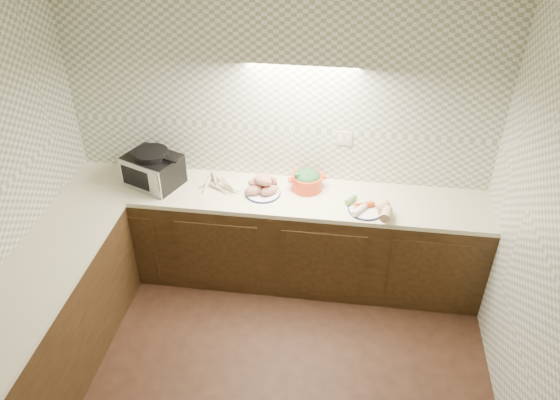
# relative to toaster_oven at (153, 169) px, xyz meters

# --- Properties ---
(room) EXTENTS (3.60, 3.60, 2.60)m
(room) POSITION_rel_toaster_oven_xyz_m (1.05, -1.53, 0.58)
(room) COLOR black
(room) RESTS_ON ground
(counter) EXTENTS (3.60, 3.60, 0.90)m
(counter) POSITION_rel_toaster_oven_xyz_m (0.37, -0.84, -0.60)
(counter) COLOR black
(counter) RESTS_ON ground
(toaster_oven) EXTENTS (0.54, 0.49, 0.32)m
(toaster_oven) POSITION_rel_toaster_oven_xyz_m (0.00, 0.00, 0.00)
(toaster_oven) COLOR black
(toaster_oven) RESTS_ON counter
(parsnip_pile) EXTENTS (0.45, 0.36, 0.07)m
(parsnip_pile) POSITION_rel_toaster_oven_xyz_m (0.59, -0.00, -0.12)
(parsnip_pile) COLOR beige
(parsnip_pile) RESTS_ON counter
(sweet_potato_plate) EXTENTS (0.30, 0.30, 0.18)m
(sweet_potato_plate) POSITION_rel_toaster_oven_xyz_m (0.96, -0.02, -0.08)
(sweet_potato_plate) COLOR #10163D
(sweet_potato_plate) RESTS_ON counter
(onion_bowl) EXTENTS (0.15, 0.15, 0.12)m
(onion_bowl) POSITION_rel_toaster_oven_xyz_m (0.98, 0.10, -0.11)
(onion_bowl) COLOR black
(onion_bowl) RESTS_ON counter
(dutch_oven) EXTENTS (0.33, 0.33, 0.18)m
(dutch_oven) POSITION_rel_toaster_oven_xyz_m (1.32, 0.10, -0.06)
(dutch_oven) COLOR red
(dutch_oven) RESTS_ON counter
(veg_plate) EXTENTS (0.41, 0.31, 0.13)m
(veg_plate) POSITION_rel_toaster_oven_xyz_m (1.88, -0.17, -0.10)
(veg_plate) COLOR #10163D
(veg_plate) RESTS_ON counter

